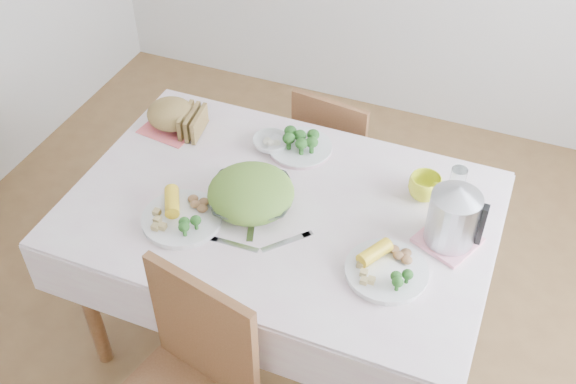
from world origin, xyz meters
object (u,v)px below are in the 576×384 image
at_px(yellow_mug, 425,187).
at_px(chair_far, 343,146).
at_px(dinner_plate_left, 182,219).
at_px(dinner_plate_right, 386,271).
at_px(dining_table, 281,277).
at_px(salad_bowl, 251,199).
at_px(electric_kettle, 453,216).

bearing_deg(yellow_mug, chair_far, 131.21).
relative_size(dinner_plate_left, dinner_plate_right, 1.04).
distance_m(dining_table, yellow_mug, 0.68).
height_order(salad_bowl, electric_kettle, electric_kettle).
bearing_deg(dinner_plate_right, dining_table, 159.40).
xyz_separation_m(dining_table, salad_bowl, (-0.10, -0.04, 0.42)).
bearing_deg(dining_table, chair_far, 90.57).
bearing_deg(dining_table, yellow_mug, 27.31).
bearing_deg(yellow_mug, dinner_plate_left, -149.67).
bearing_deg(dining_table, dinner_plate_right, -20.60).
relative_size(dinner_plate_right, electric_kettle, 1.16).
bearing_deg(dinner_plate_left, dining_table, 34.77).
distance_m(dining_table, dinner_plate_right, 0.61).
height_order(dining_table, chair_far, chair_far).
bearing_deg(dinner_plate_left, dinner_plate_right, 2.87).
relative_size(dining_table, electric_kettle, 5.97).
distance_m(chair_far, electric_kettle, 1.03).
bearing_deg(salad_bowl, electric_kettle, 7.55).
distance_m(dining_table, dinner_plate_left, 0.53).
bearing_deg(dining_table, salad_bowl, -157.53).
height_order(dining_table, dinner_plate_right, dinner_plate_right).
distance_m(dinner_plate_right, yellow_mug, 0.40).
distance_m(salad_bowl, dinner_plate_left, 0.25).
bearing_deg(electric_kettle, chair_far, 119.56).
bearing_deg(yellow_mug, salad_bowl, -153.50).
distance_m(salad_bowl, yellow_mug, 0.62).
height_order(dinner_plate_left, yellow_mug, yellow_mug).
bearing_deg(yellow_mug, electric_kettle, -55.24).
relative_size(chair_far, yellow_mug, 6.84).
relative_size(chair_far, salad_bowl, 2.83).
height_order(dining_table, yellow_mug, yellow_mug).
bearing_deg(electric_kettle, yellow_mug, 114.68).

